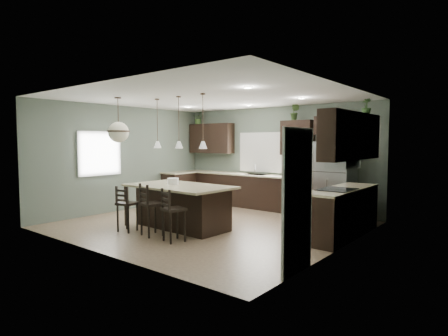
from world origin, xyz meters
The scene contains 33 objects.
ground centered at (0.00, 0.00, 0.00)m, with size 6.00×6.00×0.00m, color #9E8466.
pantry_door centered at (2.98, -1.55, 1.02)m, with size 0.04×0.82×2.04m, color white.
window_back centered at (-0.40, 2.73, 1.55)m, with size 1.35×0.02×1.00m, color white.
window_left centered at (-2.98, -0.80, 1.55)m, with size 0.02×1.10×1.00m, color white.
left_return_cabs centered at (-2.70, 1.70, 0.45)m, with size 0.60×0.90×0.90m, color black.
left_return_countertop centered at (-2.68, 1.70, 0.92)m, with size 0.66×0.96×0.04m, color beige.
back_lower_cabs centered at (-0.85, 2.45, 0.45)m, with size 4.20×0.60×0.90m, color black.
back_countertop centered at (-0.85, 2.43, 0.92)m, with size 4.20×0.66×0.04m, color beige.
sink_inset centered at (-0.40, 2.43, 0.94)m, with size 0.70×0.45×0.01m, color gray.
faucet centered at (-0.40, 2.40, 1.08)m, with size 0.02×0.02×0.28m, color silver.
back_upper_left centered at (-2.15, 2.58, 1.95)m, with size 1.55×0.34×0.90m, color black.
back_upper_right centered at (0.80, 2.58, 1.95)m, with size 0.85×0.34×0.90m, color black.
fridge_header centered at (1.85, 2.58, 2.25)m, with size 1.05×0.34×0.45m, color black.
right_lower_cabs centered at (2.70, 0.87, 0.45)m, with size 0.60×2.35×0.90m, color black.
right_countertop centered at (2.68, 0.87, 0.92)m, with size 0.66×2.35×0.04m, color beige.
cooktop centered at (2.68, 0.60, 0.94)m, with size 0.58×0.75×0.02m, color black.
wall_oven_front centered at (2.40, 0.60, 0.45)m, with size 0.01×0.72×0.60m, color gray.
right_upper_cabs centered at (2.83, 0.87, 1.95)m, with size 0.34×2.35×0.90m, color black.
microwave centered at (2.78, 0.60, 1.55)m, with size 0.40×0.75×0.40m, color gray.
refrigerator centered at (1.89, 2.34, 0.93)m, with size 0.90×0.74×1.85m, color #96969E.
kitchen_island centered at (-0.27, -0.66, 0.46)m, with size 2.30×1.31×0.92m, color black.
serving_dish centered at (-0.47, -0.65, 0.99)m, with size 0.24×0.24×0.14m, color white.
bar_stool_left centered at (-0.90, -1.53, 0.48)m, with size 0.35×0.35×0.95m, color black.
bar_stool_center centered at (-0.23, -1.45, 0.52)m, with size 0.38×0.38×1.03m, color black.
bar_stool_right centered at (0.42, -1.48, 0.50)m, with size 0.37×0.37×0.99m, color black.
pendant_left centered at (-0.97, -0.64, 2.25)m, with size 0.17×0.17×1.10m, color white, non-canonical shape.
pendant_center centered at (-0.27, -0.66, 2.25)m, with size 0.17×0.17×1.10m, color white, non-canonical shape.
pendant_right centered at (0.43, -0.68, 2.25)m, with size 0.17×0.17×1.10m, color silver, non-canonical shape.
chandelier centered at (-1.42, -1.33, 2.31)m, with size 0.48×0.48×0.97m, color beige, non-canonical shape.
plant_back_left centered at (-2.66, 2.55, 2.59)m, with size 0.34×0.30×0.38m, color #395726.
plant_back_right centered at (0.73, 2.55, 2.62)m, with size 0.24×0.19×0.43m, color #385625.
plant_right_wall centered at (2.80, 1.78, 2.58)m, with size 0.20×0.20×0.35m, color #2F5324.
room_shell centered at (0.00, 0.00, 1.70)m, with size 6.00×6.00×6.00m.
Camera 1 is at (5.40, -6.21, 1.84)m, focal length 30.00 mm.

